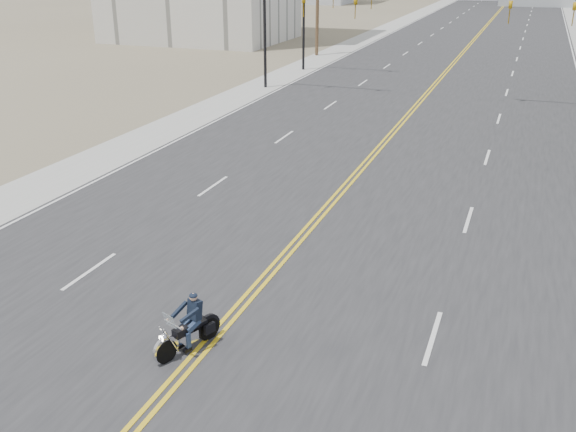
# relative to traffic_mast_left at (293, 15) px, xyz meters

# --- Properties ---
(ground_plane) EXTENTS (400.00, 400.00, 0.00)m
(ground_plane) POSITION_rel_traffic_mast_left_xyz_m (8.98, -32.00, -4.94)
(ground_plane) COLOR #776D56
(ground_plane) RESTS_ON ground
(road) EXTENTS (20.00, 200.00, 0.01)m
(road) POSITION_rel_traffic_mast_left_xyz_m (8.98, 38.00, -4.93)
(road) COLOR #303033
(road) RESTS_ON ground
(sidewalk_left) EXTENTS (3.00, 200.00, 0.01)m
(sidewalk_left) POSITION_rel_traffic_mast_left_xyz_m (-2.52, 38.00, -4.93)
(sidewalk_left) COLOR #A5A5A0
(sidewalk_left) RESTS_ON ground
(traffic_mast_left) EXTENTS (7.10, 0.26, 7.00)m
(traffic_mast_left) POSITION_rel_traffic_mast_left_xyz_m (0.00, 0.00, 0.00)
(traffic_mast_left) COLOR black
(traffic_mast_left) RESTS_ON ground
(traffic_mast_far) EXTENTS (6.10, 0.26, 7.00)m
(traffic_mast_far) POSITION_rel_traffic_mast_left_xyz_m (-0.33, 8.00, -0.06)
(traffic_mast_far) COLOR black
(traffic_mast_far) RESTS_ON ground
(motorcyclist) EXTENTS (1.38, 1.97, 1.42)m
(motorcyclist) POSITION_rel_traffic_mast_left_xyz_m (8.66, -30.54, -4.23)
(motorcyclist) COLOR black
(motorcyclist) RESTS_ON ground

